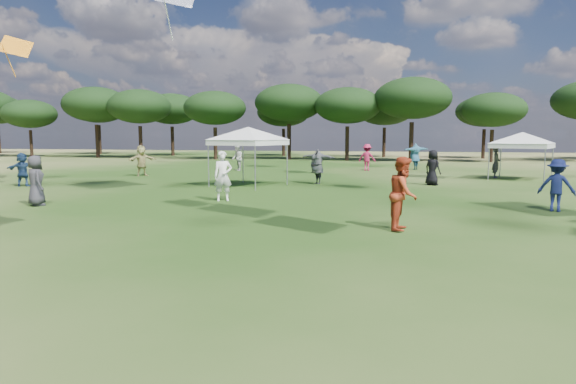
% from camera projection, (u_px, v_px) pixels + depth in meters
% --- Properties ---
extents(tree_line, '(108.78, 17.63, 7.77)m').
position_uv_depth(tree_line, '(401.00, 104.00, 46.53)').
color(tree_line, black).
rests_on(tree_line, ground).
extents(tent_left, '(5.42, 5.42, 3.11)m').
position_uv_depth(tent_left, '(248.00, 130.00, 22.74)').
color(tent_left, gray).
rests_on(tent_left, ground).
extents(tent_right, '(5.26, 5.26, 2.88)m').
position_uv_depth(tent_right, '(523.00, 135.00, 25.98)').
color(tent_right, gray).
rests_on(tent_right, ground).
extents(festival_crowd, '(29.64, 23.67, 1.90)m').
position_uv_depth(festival_crowd, '(336.00, 165.00, 24.78)').
color(festival_crowd, navy).
rests_on(festival_crowd, ground).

